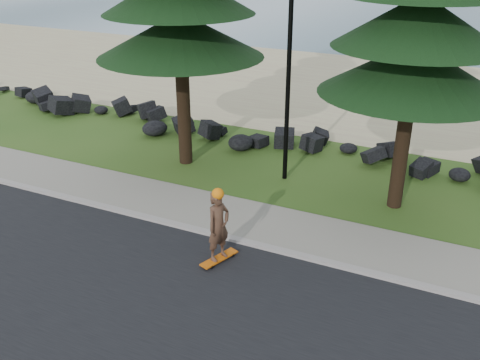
{
  "coord_description": "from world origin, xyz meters",
  "views": [
    {
      "loc": [
        5.3,
        -11.32,
        7.15
      ],
      "look_at": [
        -0.05,
        0.0,
        1.28
      ],
      "focal_mm": 40.0,
      "sensor_mm": 36.0,
      "label": 1
    }
  ],
  "objects": [
    {
      "name": "kerb",
      "position": [
        0.0,
        -0.9,
        0.05
      ],
      "size": [
        160.0,
        0.2,
        0.1
      ],
      "primitive_type": "cube",
      "color": "#A39992",
      "rests_on": "ground"
    },
    {
      "name": "skateboarder",
      "position": [
        0.29,
        -1.89,
        0.97
      ],
      "size": [
        0.59,
        1.06,
        1.92
      ],
      "rotation": [
        0.0,
        0.0,
        1.24
      ],
      "color": "#DC600C",
      "rests_on": "ground"
    },
    {
      "name": "lamp_post",
      "position": [
        0.0,
        3.2,
        4.13
      ],
      "size": [
        0.25,
        0.14,
        8.14
      ],
      "color": "black",
      "rests_on": "ground"
    },
    {
      "name": "seawall_boulders",
      "position": [
        0.0,
        5.6,
        0.0
      ],
      "size": [
        60.0,
        2.4,
        1.1
      ],
      "primitive_type": null,
      "color": "black",
      "rests_on": "ground"
    },
    {
      "name": "sidewalk",
      "position": [
        0.0,
        0.2,
        0.04
      ],
      "size": [
        160.0,
        2.0,
        0.08
      ],
      "primitive_type": "cube",
      "color": "gray",
      "rests_on": "ground"
    },
    {
      "name": "ocean",
      "position": [
        0.0,
        51.0,
        0.0
      ],
      "size": [
        160.0,
        58.0,
        0.01
      ],
      "primitive_type": "cube",
      "color": "#385F6C",
      "rests_on": "ground"
    },
    {
      "name": "beach_sand",
      "position": [
        0.0,
        14.5,
        0.01
      ],
      "size": [
        160.0,
        15.0,
        0.01
      ],
      "primitive_type": "cube",
      "color": "tan",
      "rests_on": "ground"
    },
    {
      "name": "ground",
      "position": [
        0.0,
        0.0,
        0.0
      ],
      "size": [
        160.0,
        160.0,
        0.0
      ],
      "primitive_type": "plane",
      "color": "#32571B",
      "rests_on": "ground"
    },
    {
      "name": "road",
      "position": [
        0.0,
        -4.5,
        0.01
      ],
      "size": [
        160.0,
        7.0,
        0.02
      ],
      "primitive_type": "cube",
      "color": "black",
      "rests_on": "ground"
    }
  ]
}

